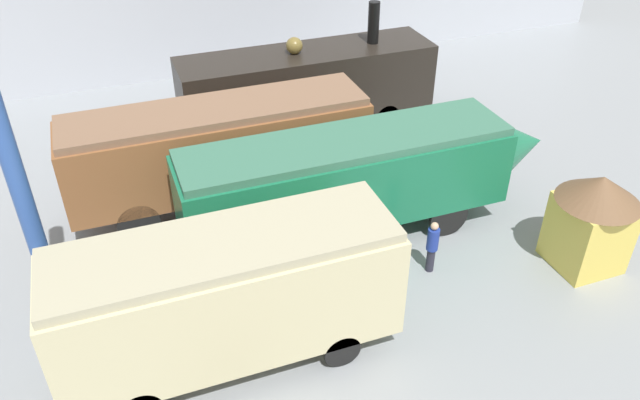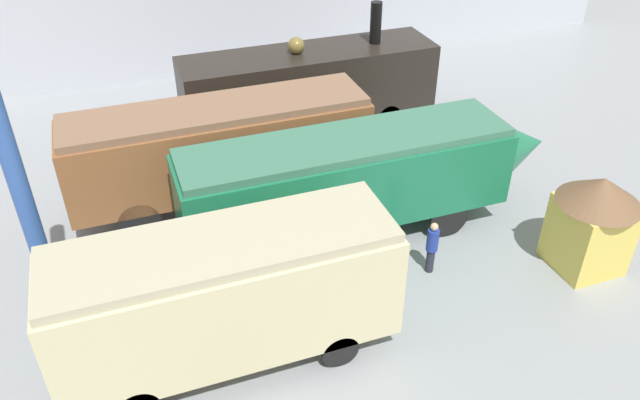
# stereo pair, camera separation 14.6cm
# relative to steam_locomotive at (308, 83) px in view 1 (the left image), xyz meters

# --- Properties ---
(ground_plane) EXTENTS (80.00, 80.00, 0.00)m
(ground_plane) POSITION_rel_steam_locomotive_xyz_m (-2.55, -8.42, -1.96)
(ground_plane) COLOR gray
(steam_locomotive) EXTENTS (10.07, 2.55, 4.87)m
(steam_locomotive) POSITION_rel_steam_locomotive_xyz_m (0.00, 0.00, 0.00)
(steam_locomotive) COLOR black
(steam_locomotive) RESTS_ON ground_plane
(passenger_coach_wooden) EXTENTS (9.66, 2.45, 3.57)m
(passenger_coach_wooden) POSITION_rel_steam_locomotive_xyz_m (-4.50, -4.21, 0.22)
(passenger_coach_wooden) COLOR brown
(passenger_coach_wooden) RESTS_ON ground_plane
(streamlined_locomotive) EXTENTS (12.00, 2.51, 3.40)m
(streamlined_locomotive) POSITION_rel_steam_locomotive_xyz_m (-0.55, -7.23, 0.12)
(streamlined_locomotive) COLOR #196B47
(streamlined_locomotive) RESTS_ON ground_plane
(passenger_coach_vintage) EXTENTS (7.95, 2.53, 3.61)m
(passenger_coach_vintage) POSITION_rel_steam_locomotive_xyz_m (-5.80, -10.94, 0.13)
(passenger_coach_vintage) COLOR beige
(passenger_coach_vintage) RESTS_ON ground_plane
(visitor_person) EXTENTS (0.34, 0.34, 1.71)m
(visitor_person) POSITION_rel_steam_locomotive_xyz_m (0.33, -9.75, -1.03)
(visitor_person) COLOR #262633
(visitor_person) RESTS_ON ground_plane
(ticket_kiosk) EXTENTS (2.34, 2.34, 3.00)m
(ticket_kiosk) POSITION_rel_steam_locomotive_xyz_m (4.70, -11.00, -0.29)
(ticket_kiosk) COLOR #DBC151
(ticket_kiosk) RESTS_ON ground_plane
(support_pillar) EXTENTS (0.44, 0.44, 8.00)m
(support_pillar) POSITION_rel_steam_locomotive_xyz_m (-9.80, -8.41, 2.04)
(support_pillar) COLOR #2D519E
(support_pillar) RESTS_ON ground_plane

